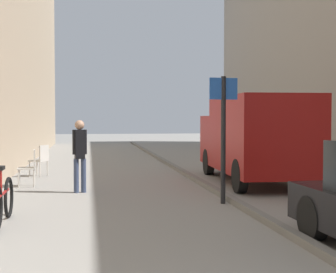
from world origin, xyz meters
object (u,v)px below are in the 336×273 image
Objects in this scene: delivery_van at (255,137)px; cafe_chair_near_window at (30,165)px; pedestrian_main_foreground at (80,151)px; bicycle_leaning at (3,201)px; street_sign_post at (223,128)px; cafe_chair_by_doorway at (41,158)px.

cafe_chair_near_window is at bearing -178.66° from delivery_van.
bicycle_leaning is at bearing -120.42° from pedestrian_main_foreground.
pedestrian_main_foreground is at bearing -39.62° from street_sign_post.
bicycle_leaning is at bearing 175.39° from cafe_chair_near_window.
street_sign_post is 5.38m from cafe_chair_near_window.
cafe_chair_by_doorway is at bearing 90.61° from bicycle_leaning.
pedestrian_main_foreground is 1.81× the size of cafe_chair_by_doorway.
bicycle_leaning is (-5.86, -4.38, -0.86)m from delivery_van.
bicycle_leaning reaches higher than cafe_chair_by_doorway.
bicycle_leaning reaches higher than cafe_chair_near_window.
pedestrian_main_foreground is at bearing 70.41° from bicycle_leaning.
pedestrian_main_foreground is 1.81× the size of cafe_chair_near_window.
street_sign_post is at bearing -133.08° from cafe_chair_near_window.
street_sign_post is at bearing -112.85° from cafe_chair_by_doorway.
pedestrian_main_foreground is 1.84m from cafe_chair_near_window.
delivery_van is 5.74× the size of cafe_chair_by_doorway.
pedestrian_main_foreground is 0.32× the size of delivery_van.
delivery_van is 3.55m from street_sign_post.
bicycle_leaning is at bearing 11.85° from street_sign_post.
delivery_van is at bearing 37.17° from bicycle_leaning.
street_sign_post reaches higher than delivery_van.
street_sign_post reaches higher than cafe_chair_near_window.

